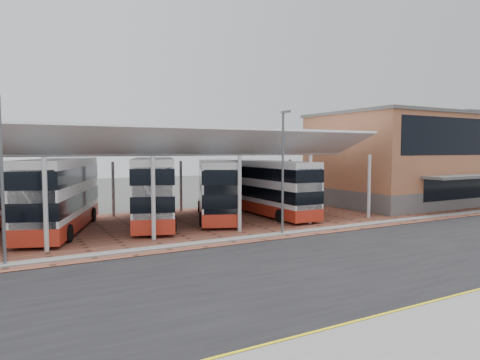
{
  "coord_description": "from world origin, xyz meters",
  "views": [
    {
      "loc": [
        -13.85,
        -16.7,
        5.55
      ],
      "look_at": [
        -0.0,
        8.44,
        3.55
      ],
      "focal_mm": 32.0,
      "sensor_mm": 36.0,
      "label": 1
    }
  ],
  "objects_px": {
    "bus_2": "(61,195)",
    "bus_4": "(216,190)",
    "bus_5": "(270,188)",
    "bus_3": "(154,191)",
    "terminal": "(408,159)"
  },
  "relations": [
    {
      "from": "bus_2",
      "to": "bus_4",
      "type": "distance_m",
      "value": 11.63
    },
    {
      "from": "bus_4",
      "to": "bus_5",
      "type": "relative_size",
      "value": 1.02
    },
    {
      "from": "bus_2",
      "to": "bus_3",
      "type": "distance_m",
      "value": 6.52
    },
    {
      "from": "bus_4",
      "to": "bus_5",
      "type": "height_order",
      "value": "bus_4"
    },
    {
      "from": "terminal",
      "to": "bus_2",
      "type": "xyz_separation_m",
      "value": [
        -33.61,
        0.41,
        -2.16
      ]
    },
    {
      "from": "bus_3",
      "to": "bus_4",
      "type": "relative_size",
      "value": 1.07
    },
    {
      "from": "terminal",
      "to": "bus_2",
      "type": "relative_size",
      "value": 1.52
    },
    {
      "from": "terminal",
      "to": "bus_3",
      "type": "relative_size",
      "value": 1.51
    },
    {
      "from": "terminal",
      "to": "bus_5",
      "type": "relative_size",
      "value": 1.65
    },
    {
      "from": "terminal",
      "to": "bus_5",
      "type": "height_order",
      "value": "terminal"
    },
    {
      "from": "bus_4",
      "to": "bus_5",
      "type": "bearing_deg",
      "value": 13.62
    },
    {
      "from": "bus_4",
      "to": "bus_3",
      "type": "bearing_deg",
      "value": -159.64
    },
    {
      "from": "bus_3",
      "to": "bus_5",
      "type": "height_order",
      "value": "bus_3"
    },
    {
      "from": "bus_2",
      "to": "bus_4",
      "type": "bearing_deg",
      "value": 20.17
    },
    {
      "from": "bus_2",
      "to": "bus_5",
      "type": "relative_size",
      "value": 1.09
    }
  ]
}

